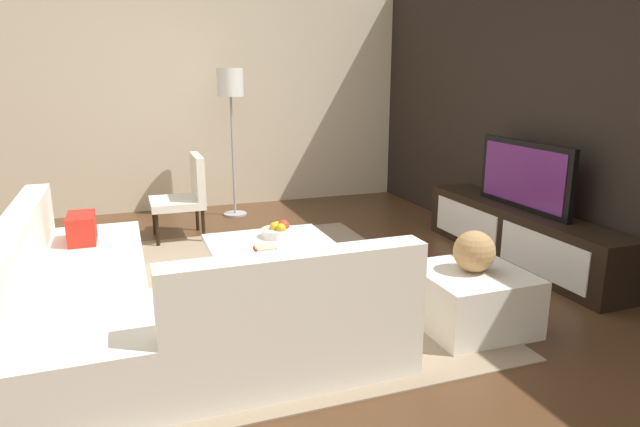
{
  "coord_description": "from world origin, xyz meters",
  "views": [
    {
      "loc": [
        3.93,
        -0.96,
        1.7
      ],
      "look_at": [
        -0.11,
        0.5,
        0.59
      ],
      "focal_mm": 30.94,
      "sensor_mm": 36.0,
      "label": 1
    }
  ],
  "objects_px": {
    "television": "(524,175)",
    "accent_chair_near": "(186,192)",
    "fruit_bowl": "(279,231)",
    "decorative_ball": "(474,251)",
    "media_console": "(518,235)",
    "coffee_table": "(273,266)",
    "floor_lamp": "(231,93)",
    "sectional_couch": "(142,304)",
    "ottoman": "(471,299)",
    "book_stack": "(265,250)"
  },
  "relations": [
    {
      "from": "television",
      "to": "fruit_bowl",
      "type": "xyz_separation_m",
      "value": [
        -0.28,
        -2.19,
        -0.37
      ]
    },
    {
      "from": "book_stack",
      "to": "coffee_table",
      "type": "bearing_deg",
      "value": 152.99
    },
    {
      "from": "ottoman",
      "to": "fruit_bowl",
      "type": "distance_m",
      "value": 1.63
    },
    {
      "from": "sectional_couch",
      "to": "accent_chair_near",
      "type": "height_order",
      "value": "accent_chair_near"
    },
    {
      "from": "accent_chair_near",
      "to": "floor_lamp",
      "type": "distance_m",
      "value": 1.39
    },
    {
      "from": "sectional_couch",
      "to": "book_stack",
      "type": "relative_size",
      "value": 13.46
    },
    {
      "from": "fruit_bowl",
      "to": "floor_lamp",
      "type": "bearing_deg",
      "value": 177.92
    },
    {
      "from": "television",
      "to": "fruit_bowl",
      "type": "distance_m",
      "value": 2.24
    },
    {
      "from": "ottoman",
      "to": "decorative_ball",
      "type": "relative_size",
      "value": 2.51
    },
    {
      "from": "decorative_ball",
      "to": "floor_lamp",
      "type": "bearing_deg",
      "value": -165.71
    },
    {
      "from": "floor_lamp",
      "to": "book_stack",
      "type": "distance_m",
      "value": 2.91
    },
    {
      "from": "media_console",
      "to": "television",
      "type": "relative_size",
      "value": 2.02
    },
    {
      "from": "television",
      "to": "sectional_couch",
      "type": "bearing_deg",
      "value": -81.13
    },
    {
      "from": "ottoman",
      "to": "decorative_ball",
      "type": "bearing_deg",
      "value": 0.0
    },
    {
      "from": "coffee_table",
      "to": "decorative_ball",
      "type": "bearing_deg",
      "value": 44.95
    },
    {
      "from": "media_console",
      "to": "television",
      "type": "distance_m",
      "value": 0.56
    },
    {
      "from": "coffee_table",
      "to": "fruit_bowl",
      "type": "xyz_separation_m",
      "value": [
        -0.18,
        0.1,
        0.23
      ]
    },
    {
      "from": "media_console",
      "to": "coffee_table",
      "type": "relative_size",
      "value": 2.38
    },
    {
      "from": "television",
      "to": "ottoman",
      "type": "bearing_deg",
      "value": -50.31
    },
    {
      "from": "television",
      "to": "decorative_ball",
      "type": "xyz_separation_m",
      "value": [
        1.0,
        -1.2,
        -0.27
      ]
    },
    {
      "from": "decorative_ball",
      "to": "ottoman",
      "type": "bearing_deg",
      "value": 0.0
    },
    {
      "from": "sectional_couch",
      "to": "ottoman",
      "type": "relative_size",
      "value": 3.61
    },
    {
      "from": "floor_lamp",
      "to": "media_console",
      "type": "bearing_deg",
      "value": 39.38
    },
    {
      "from": "fruit_bowl",
      "to": "decorative_ball",
      "type": "height_order",
      "value": "decorative_ball"
    },
    {
      "from": "accent_chair_near",
      "to": "fruit_bowl",
      "type": "xyz_separation_m",
      "value": [
        1.54,
        0.57,
        -0.06
      ]
    },
    {
      "from": "media_console",
      "to": "sectional_couch",
      "type": "distance_m",
      "value": 3.35
    },
    {
      "from": "sectional_couch",
      "to": "decorative_ball",
      "type": "relative_size",
      "value": 9.04
    },
    {
      "from": "ottoman",
      "to": "sectional_couch",
      "type": "bearing_deg",
      "value": -102.81
    },
    {
      "from": "floor_lamp",
      "to": "decorative_ball",
      "type": "bearing_deg",
      "value": 14.29
    },
    {
      "from": "accent_chair_near",
      "to": "sectional_couch",
      "type": "bearing_deg",
      "value": -12.11
    },
    {
      "from": "coffee_table",
      "to": "ottoman",
      "type": "height_order",
      "value": "ottoman"
    },
    {
      "from": "floor_lamp",
      "to": "ottoman",
      "type": "height_order",
      "value": "floor_lamp"
    },
    {
      "from": "television",
      "to": "accent_chair_near",
      "type": "relative_size",
      "value": 1.33
    },
    {
      "from": "television",
      "to": "accent_chair_near",
      "type": "height_order",
      "value": "television"
    },
    {
      "from": "media_console",
      "to": "fruit_bowl",
      "type": "height_order",
      "value": "fruit_bowl"
    },
    {
      "from": "television",
      "to": "ottoman",
      "type": "xyz_separation_m",
      "value": [
        1.0,
        -1.2,
        -0.61
      ]
    },
    {
      "from": "fruit_bowl",
      "to": "book_stack",
      "type": "height_order",
      "value": "fruit_bowl"
    },
    {
      "from": "accent_chair_near",
      "to": "floor_lamp",
      "type": "relative_size",
      "value": 0.5
    },
    {
      "from": "media_console",
      "to": "accent_chair_near",
      "type": "distance_m",
      "value": 3.31
    },
    {
      "from": "coffee_table",
      "to": "book_stack",
      "type": "relative_size",
      "value": 5.2
    },
    {
      "from": "floor_lamp",
      "to": "accent_chair_near",
      "type": "bearing_deg",
      "value": -40.83
    },
    {
      "from": "accent_chair_near",
      "to": "book_stack",
      "type": "relative_size",
      "value": 4.64
    },
    {
      "from": "accent_chair_near",
      "to": "floor_lamp",
      "type": "xyz_separation_m",
      "value": [
        -0.75,
        0.65,
        0.97
      ]
    },
    {
      "from": "sectional_couch",
      "to": "floor_lamp",
      "type": "xyz_separation_m",
      "value": [
        -3.09,
        1.2,
        1.18
      ]
    },
    {
      "from": "media_console",
      "to": "book_stack",
      "type": "distance_m",
      "value": 2.42
    },
    {
      "from": "decorative_ball",
      "to": "book_stack",
      "type": "xyz_separation_m",
      "value": [
        -0.87,
        -1.21,
        -0.13
      ]
    },
    {
      "from": "fruit_bowl",
      "to": "ottoman",
      "type": "bearing_deg",
      "value": 37.83
    },
    {
      "from": "sectional_couch",
      "to": "floor_lamp",
      "type": "distance_m",
      "value": 3.52
    },
    {
      "from": "accent_chair_near",
      "to": "ottoman",
      "type": "distance_m",
      "value": 3.23
    },
    {
      "from": "accent_chair_near",
      "to": "media_console",
      "type": "bearing_deg",
      "value": 57.84
    }
  ]
}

